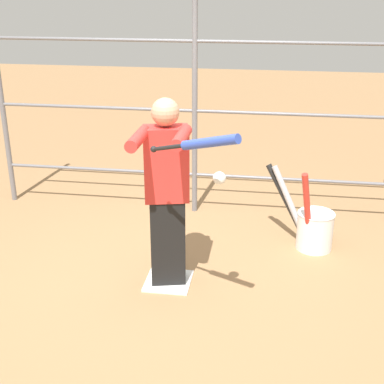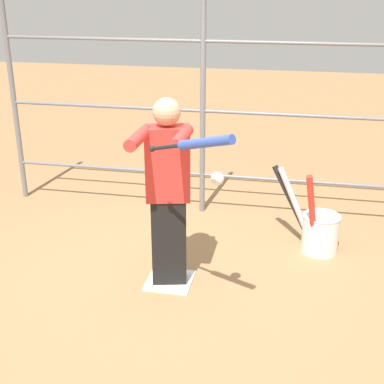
# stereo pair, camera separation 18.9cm
# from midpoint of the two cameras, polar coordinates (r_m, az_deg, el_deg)

# --- Properties ---
(ground_plane) EXTENTS (24.00, 24.00, 0.00)m
(ground_plane) POSITION_cam_midpoint_polar(r_m,az_deg,el_deg) (4.86, -3.66, -9.56)
(ground_plane) COLOR #9E754C
(home_plate) EXTENTS (0.40, 0.40, 0.02)m
(home_plate) POSITION_cam_midpoint_polar(r_m,az_deg,el_deg) (4.85, -3.66, -9.46)
(home_plate) COLOR white
(home_plate) RESTS_ON ground
(fence_backstop) EXTENTS (4.53, 0.06, 2.37)m
(fence_backstop) POSITION_cam_midpoint_polar(r_m,az_deg,el_deg) (5.87, -0.64, 8.65)
(fence_backstop) COLOR slate
(fence_backstop) RESTS_ON ground
(batter) EXTENTS (0.42, 0.63, 1.66)m
(batter) POSITION_cam_midpoint_polar(r_m,az_deg,el_deg) (4.44, -3.98, 0.27)
(batter) COLOR black
(batter) RESTS_ON ground
(baseball_bat_swinging) EXTENTS (0.69, 0.50, 0.29)m
(baseball_bat_swinging) POSITION_cam_midpoint_polar(r_m,az_deg,el_deg) (3.52, -0.48, 5.21)
(baseball_bat_swinging) COLOR black
(softball_in_flight) EXTENTS (0.10, 0.10, 0.10)m
(softball_in_flight) POSITION_cam_midpoint_polar(r_m,az_deg,el_deg) (3.83, 1.53, 1.48)
(softball_in_flight) COLOR white
(bat_bucket) EXTENTS (0.71, 0.57, 0.87)m
(bat_bucket) POSITION_cam_midpoint_polar(r_m,az_deg,el_deg) (5.43, 11.69, -3.65)
(bat_bucket) COLOR white
(bat_bucket) RESTS_ON ground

